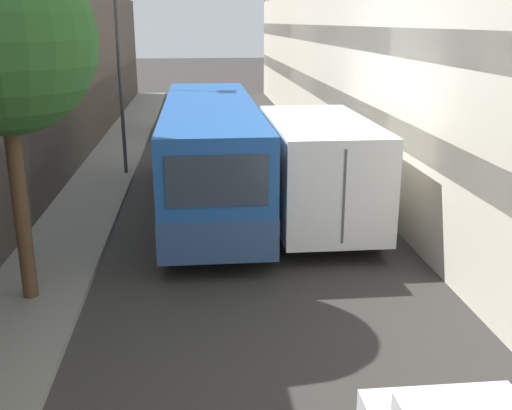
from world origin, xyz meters
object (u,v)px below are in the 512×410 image
(bus, at_px, (211,153))
(street_lamp, at_px, (117,25))
(panel_van, at_px, (205,111))
(street_tree_left, at_px, (1,41))
(box_truck, at_px, (312,163))

(bus, relative_size, street_lamp, 1.50)
(street_lamp, bearing_deg, bus, -53.68)
(panel_van, distance_m, street_tree_left, 18.27)
(box_truck, relative_size, street_lamp, 1.05)
(bus, height_order, panel_van, bus)
(street_tree_left, bearing_deg, street_lamp, 85.55)
(bus, distance_m, street_tree_left, 7.48)
(box_truck, bearing_deg, street_lamp, 136.93)
(street_lamp, bearing_deg, street_tree_left, -94.45)
(panel_van, relative_size, street_lamp, 0.67)
(street_lamp, bearing_deg, box_truck, -43.07)
(panel_van, bearing_deg, box_truck, -78.59)
(box_truck, bearing_deg, bus, 154.41)
(panel_van, height_order, street_lamp, street_lamp)
(bus, relative_size, street_tree_left, 1.67)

